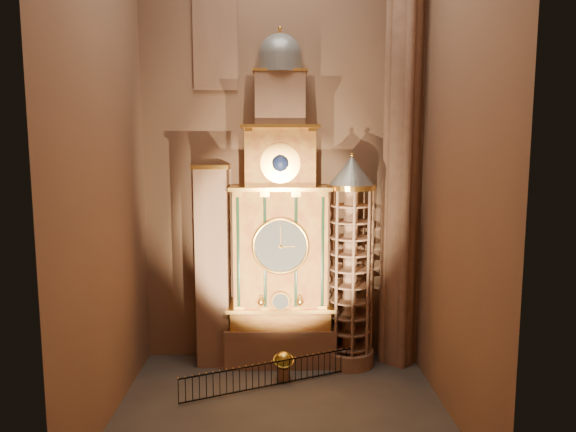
{
  "coord_description": "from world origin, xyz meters",
  "views": [
    {
      "loc": [
        -0.13,
        -20.42,
        10.96
      ],
      "look_at": [
        0.34,
        3.0,
        7.91
      ],
      "focal_mm": 32.0,
      "sensor_mm": 36.0,
      "label": 1
    }
  ],
  "objects_px": {
    "astronomical_clock": "(280,235)",
    "stair_turret": "(350,264)",
    "portrait_tower": "(213,265)",
    "iron_railing": "(271,374)",
    "celestial_globe": "(284,363)"
  },
  "relations": [
    {
      "from": "astronomical_clock",
      "to": "iron_railing",
      "type": "distance_m",
      "value": 6.69
    },
    {
      "from": "astronomical_clock",
      "to": "celestial_globe",
      "type": "distance_m",
      "value": 6.2
    },
    {
      "from": "stair_turret",
      "to": "celestial_globe",
      "type": "xyz_separation_m",
      "value": [
        -3.37,
        -1.89,
        -4.41
      ]
    },
    {
      "from": "astronomical_clock",
      "to": "stair_turret",
      "type": "relative_size",
      "value": 1.55
    },
    {
      "from": "portrait_tower",
      "to": "iron_railing",
      "type": "height_order",
      "value": "portrait_tower"
    },
    {
      "from": "astronomical_clock",
      "to": "portrait_tower",
      "type": "relative_size",
      "value": 1.64
    },
    {
      "from": "astronomical_clock",
      "to": "celestial_globe",
      "type": "bearing_deg",
      "value": -86.49
    },
    {
      "from": "astronomical_clock",
      "to": "portrait_tower",
      "type": "distance_m",
      "value": 3.73
    },
    {
      "from": "astronomical_clock",
      "to": "stair_turret",
      "type": "distance_m",
      "value": 3.78
    },
    {
      "from": "portrait_tower",
      "to": "stair_turret",
      "type": "bearing_deg",
      "value": -2.33
    },
    {
      "from": "iron_railing",
      "to": "celestial_globe",
      "type": "bearing_deg",
      "value": 48.66
    },
    {
      "from": "stair_turret",
      "to": "iron_railing",
      "type": "distance_m",
      "value": 6.6
    },
    {
      "from": "astronomical_clock",
      "to": "portrait_tower",
      "type": "xyz_separation_m",
      "value": [
        -3.4,
        0.02,
        -1.53
      ]
    },
    {
      "from": "astronomical_clock",
      "to": "stair_turret",
      "type": "height_order",
      "value": "astronomical_clock"
    },
    {
      "from": "portrait_tower",
      "to": "iron_railing",
      "type": "xyz_separation_m",
      "value": [
        2.95,
        -2.83,
        -4.52
      ]
    }
  ]
}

